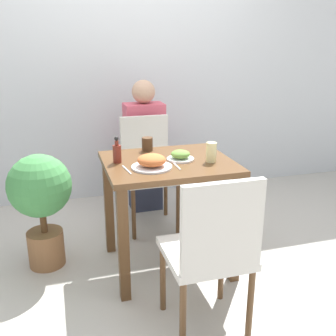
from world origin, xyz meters
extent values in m
plane|color=#B7B2A8|center=(0.00, 0.00, 0.00)|extent=(16.00, 16.00, 0.00)
cube|color=silver|center=(0.00, 1.42, 1.30)|extent=(8.00, 0.05, 2.60)
cube|color=brown|center=(0.00, 0.00, 0.74)|extent=(0.81, 0.69, 0.04)
cube|color=brown|center=(-0.36, -0.30, 0.36)|extent=(0.06, 0.06, 0.72)
cube|color=brown|center=(0.36, -0.30, 0.36)|extent=(0.06, 0.06, 0.72)
cube|color=brown|center=(-0.36, 0.30, 0.36)|extent=(0.06, 0.06, 0.72)
cube|color=brown|center=(0.36, 0.30, 0.36)|extent=(0.06, 0.06, 0.72)
cube|color=silver|center=(0.02, -0.64, 0.44)|extent=(0.42, 0.42, 0.04)
cube|color=silver|center=(0.02, -0.83, 0.68)|extent=(0.40, 0.04, 0.44)
cylinder|color=brown|center=(0.20, -0.46, 0.21)|extent=(0.03, 0.03, 0.42)
cylinder|color=brown|center=(-0.16, -0.46, 0.21)|extent=(0.03, 0.03, 0.42)
cylinder|color=brown|center=(0.20, -0.82, 0.21)|extent=(0.03, 0.03, 0.42)
cylinder|color=brown|center=(-0.16, -0.82, 0.21)|extent=(0.03, 0.03, 0.42)
cube|color=silver|center=(0.03, 0.60, 0.44)|extent=(0.42, 0.42, 0.04)
cube|color=silver|center=(0.03, 0.79, 0.68)|extent=(0.40, 0.04, 0.44)
cylinder|color=brown|center=(-0.15, 0.42, 0.21)|extent=(0.03, 0.03, 0.42)
cylinder|color=brown|center=(0.21, 0.42, 0.21)|extent=(0.03, 0.03, 0.42)
cylinder|color=brown|center=(-0.15, 0.78, 0.21)|extent=(0.03, 0.03, 0.42)
cylinder|color=brown|center=(0.21, 0.78, 0.21)|extent=(0.03, 0.03, 0.42)
cylinder|color=white|center=(-0.14, -0.12, 0.76)|extent=(0.25, 0.25, 0.01)
ellipsoid|color=#CC6633|center=(-0.14, -0.12, 0.80)|extent=(0.17, 0.17, 0.07)
cylinder|color=white|center=(0.08, -0.01, 0.76)|extent=(0.18, 0.18, 0.01)
ellipsoid|color=olive|center=(0.08, -0.01, 0.79)|extent=(0.12, 0.12, 0.05)
cylinder|color=#4C331E|center=(-0.07, 0.27, 0.80)|extent=(0.08, 0.08, 0.09)
cylinder|color=beige|center=(0.26, -0.10, 0.82)|extent=(0.07, 0.07, 0.13)
cylinder|color=maroon|center=(-0.32, 0.05, 0.81)|extent=(0.05, 0.05, 0.11)
cylinder|color=maroon|center=(-0.32, 0.05, 0.88)|extent=(0.02, 0.02, 0.03)
sphere|color=black|center=(-0.32, 0.05, 0.91)|extent=(0.03, 0.03, 0.03)
cube|color=silver|center=(-0.29, -0.12, 0.76)|extent=(0.03, 0.17, 0.00)
cube|color=silver|center=(0.02, -0.12, 0.76)|extent=(0.01, 0.18, 0.00)
cylinder|color=brown|center=(-0.81, 0.23, 0.12)|extent=(0.24, 0.24, 0.25)
cylinder|color=brown|center=(-0.81, 0.23, 0.31)|extent=(0.04, 0.04, 0.13)
sphere|color=#428947|center=(-0.81, 0.23, 0.58)|extent=(0.42, 0.42, 0.42)
cube|color=#2D3347|center=(0.07, 0.99, 0.23)|extent=(0.28, 0.20, 0.45)
cube|color=#DB566B|center=(0.07, 0.99, 0.71)|extent=(0.34, 0.22, 0.52)
sphere|color=tan|center=(0.07, 0.99, 1.07)|extent=(0.20, 0.20, 0.20)
camera|label=1|loc=(-0.67, -2.31, 1.49)|focal=42.00mm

